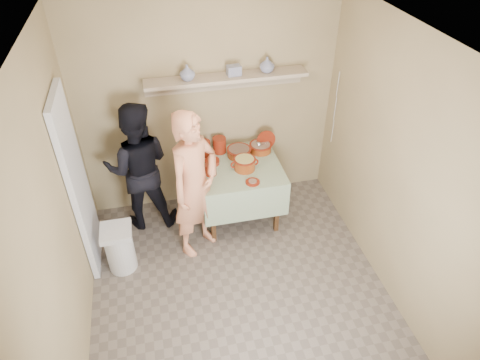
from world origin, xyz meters
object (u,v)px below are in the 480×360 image
object	(u,v)px
serving_table	(238,173)
trash_bin	(120,248)
person_helper	(138,167)
person_cook	(195,186)
cazuela_rice	(245,163)

from	to	relation	value
serving_table	trash_bin	distance (m)	1.58
person_helper	trash_bin	distance (m)	0.93
person_cook	trash_bin	size ratio (longest dim) A/B	3.09
serving_table	cazuela_rice	bearing A→B (deg)	-60.60
serving_table	cazuela_rice	world-z (taller)	cazuela_rice
person_helper	serving_table	world-z (taller)	person_helper
cazuela_rice	person_cook	bearing A→B (deg)	-152.41
person_helper	trash_bin	xyz separation A→B (m)	(-0.30, -0.72, -0.52)
person_cook	person_helper	world-z (taller)	person_cook
person_helper	cazuela_rice	bearing A→B (deg)	172.54
person_helper	trash_bin	size ratio (longest dim) A/B	2.85
person_helper	cazuela_rice	size ratio (longest dim) A/B	4.84
trash_bin	serving_table	bearing A→B (deg)	21.64
person_cook	trash_bin	xyz separation A→B (m)	(-0.87, -0.15, -0.58)
person_cook	cazuela_rice	size ratio (longest dim) A/B	5.24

